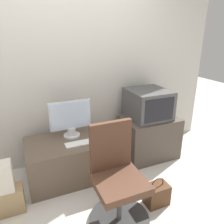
{
  "coord_description": "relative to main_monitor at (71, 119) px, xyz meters",
  "views": [
    {
      "loc": [
        -0.56,
        -1.44,
        1.71
      ],
      "look_at": [
        0.48,
        0.95,
        0.74
      ],
      "focal_mm": 35.0,
      "sensor_mm": 36.0,
      "label": 1
    }
  ],
  "objects": [
    {
      "name": "handbag",
      "position": [
        0.64,
        -0.93,
        -0.6
      ],
      "size": [
        0.24,
        0.17,
        0.31
      ],
      "color": "#4C2D19",
      "rests_on": "ground_plane"
    },
    {
      "name": "mouse",
      "position": [
        0.25,
        -0.22,
        -0.21
      ],
      "size": [
        0.05,
        0.04,
        0.03
      ],
      "color": "black",
      "rests_on": "desk"
    },
    {
      "name": "cardboard_box_upper",
      "position": [
        -0.79,
        -0.43,
        -0.3
      ],
      "size": [
        0.19,
        0.17,
        0.29
      ],
      "color": "beige",
      "rests_on": "cardboard_box_lower"
    },
    {
      "name": "crt_tv",
      "position": [
        1.05,
        -0.05,
        0.07
      ],
      "size": [
        0.52,
        0.54,
        0.39
      ],
      "color": "#474747",
      "rests_on": "side_stand"
    },
    {
      "name": "office_chair",
      "position": [
        0.19,
        -0.93,
        -0.33
      ],
      "size": [
        0.58,
        0.58,
        0.95
      ],
      "color": "#333333",
      "rests_on": "ground_plane"
    },
    {
      "name": "keyboard",
      "position": [
        0.02,
        -0.24,
        -0.22
      ],
      "size": [
        0.31,
        0.12,
        0.01
      ],
      "color": "white",
      "rests_on": "desk"
    },
    {
      "name": "main_monitor",
      "position": [
        0.0,
        0.0,
        0.0
      ],
      "size": [
        0.5,
        0.2,
        0.45
      ],
      "color": "silver",
      "rests_on": "desk"
    },
    {
      "name": "cardboard_box_lower",
      "position": [
        -0.79,
        -0.43,
        -0.58
      ],
      "size": [
        0.32,
        0.18,
        0.26
      ],
      "color": "#A3845B",
      "rests_on": "ground_plane"
    },
    {
      "name": "desk",
      "position": [
        -0.08,
        -0.11,
        -0.47
      ],
      "size": [
        0.98,
        0.63,
        0.49
      ],
      "color": "brown",
      "rests_on": "ground_plane"
    },
    {
      "name": "side_stand",
      "position": [
        1.08,
        -0.07,
        -0.42
      ],
      "size": [
        0.75,
        0.56,
        0.59
      ],
      "color": "#4C4238",
      "rests_on": "ground_plane"
    },
    {
      "name": "wall_back",
      "position": [
        0.04,
        0.34,
        0.59
      ],
      "size": [
        4.4,
        0.05,
        2.6
      ],
      "color": "beige",
      "rests_on": "ground_plane"
    }
  ]
}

